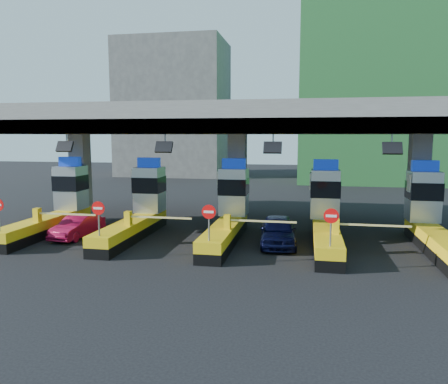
# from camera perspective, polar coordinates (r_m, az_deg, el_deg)

# --- Properties ---
(ground) EXTENTS (120.00, 120.00, 0.00)m
(ground) POSITION_cam_1_polar(r_m,az_deg,el_deg) (23.22, 0.55, -6.12)
(ground) COLOR black
(ground) RESTS_ON ground
(toll_canopy) EXTENTS (28.00, 12.09, 7.00)m
(toll_canopy) POSITION_cam_1_polar(r_m,az_deg,el_deg) (25.42, 1.73, 8.98)
(toll_canopy) COLOR slate
(toll_canopy) RESTS_ON ground
(toll_lane_far_left) EXTENTS (4.43, 8.00, 4.16)m
(toll_lane_far_left) POSITION_cam_1_polar(r_m,az_deg,el_deg) (26.79, -20.89, -1.75)
(toll_lane_far_left) COLOR black
(toll_lane_far_left) RESTS_ON ground
(toll_lane_left) EXTENTS (4.43, 8.00, 4.16)m
(toll_lane_left) POSITION_cam_1_polar(r_m,az_deg,el_deg) (24.56, -10.89, -2.19)
(toll_lane_left) COLOR black
(toll_lane_left) RESTS_ON ground
(toll_lane_center) EXTENTS (4.43, 8.00, 4.16)m
(toll_lane_center) POSITION_cam_1_polar(r_m,az_deg,el_deg) (23.20, 0.69, -2.61)
(toll_lane_center) COLOR black
(toll_lane_center) RESTS_ON ground
(toll_lane_right) EXTENTS (4.43, 8.00, 4.16)m
(toll_lane_right) POSITION_cam_1_polar(r_m,az_deg,el_deg) (22.88, 13.13, -2.95)
(toll_lane_right) COLOR black
(toll_lane_right) RESTS_ON ground
(toll_lane_far_right) EXTENTS (4.43, 8.00, 4.16)m
(toll_lane_far_right) POSITION_cam_1_polar(r_m,az_deg,el_deg) (23.64, 25.34, -3.14)
(toll_lane_far_right) COLOR black
(toll_lane_far_right) RESTS_ON ground
(bg_building_scaffold) EXTENTS (18.00, 12.00, 28.00)m
(bg_building_scaffold) POSITION_cam_1_polar(r_m,az_deg,el_deg) (55.48, 19.68, 15.87)
(bg_building_scaffold) COLOR #1E5926
(bg_building_scaffold) RESTS_ON ground
(bg_building_concrete) EXTENTS (14.00, 10.00, 18.00)m
(bg_building_concrete) POSITION_cam_1_polar(r_m,az_deg,el_deg) (61.04, -6.54, 10.71)
(bg_building_concrete) COLOR #4C4C49
(bg_building_concrete) RESTS_ON ground
(van) EXTENTS (2.04, 4.39, 1.46)m
(van) POSITION_cam_1_polar(r_m,az_deg,el_deg) (21.94, 7.09, -5.03)
(van) COLOR black
(van) RESTS_ON ground
(red_car) EXTENTS (1.57, 3.69, 1.18)m
(red_car) POSITION_cam_1_polar(r_m,az_deg,el_deg) (24.66, -18.58, -4.31)
(red_car) COLOR maroon
(red_car) RESTS_ON ground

